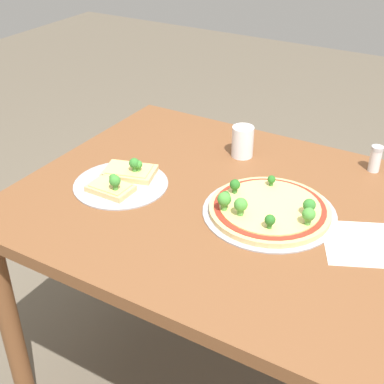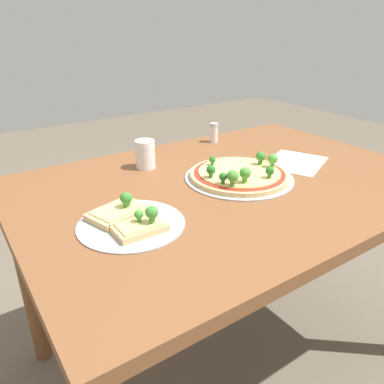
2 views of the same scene
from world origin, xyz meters
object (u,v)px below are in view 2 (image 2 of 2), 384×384
Objects in this scene: dining_table at (229,206)px; condiment_shaker at (214,133)px; pizza_tray_whole at (240,174)px; drinking_cup at (145,154)px; pizza_tray_slice at (129,219)px.

dining_table is 0.44m from condiment_shaker.
pizza_tray_whole is 0.33m from drinking_cup.
condiment_shaker is (0.38, 0.11, -0.01)m from drinking_cup.
pizza_tray_slice is 0.74m from condiment_shaker.
pizza_tray_slice is 3.37× the size of condiment_shaker.
dining_table is 3.73× the size of pizza_tray_whole.
pizza_tray_whole is 4.38× the size of condiment_shaker.
pizza_tray_whole is 3.60× the size of drinking_cup.
condiment_shaker reaches higher than pizza_tray_slice.
pizza_tray_slice is (-0.42, -0.07, -0.00)m from pizza_tray_whole.
drinking_cup is 0.39m from condiment_shaker.
dining_table is at bearing -57.00° from drinking_cup.
drinking_cup is (-0.20, 0.26, 0.03)m from pizza_tray_whole.
dining_table is 0.11m from pizza_tray_whole.
pizza_tray_whole is at bearing -115.58° from condiment_shaker.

